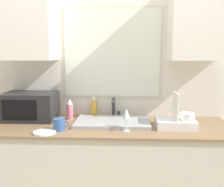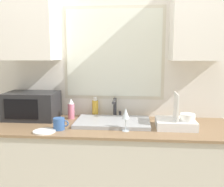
{
  "view_description": "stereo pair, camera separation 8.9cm",
  "coord_description": "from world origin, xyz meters",
  "px_view_note": "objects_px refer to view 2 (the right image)",
  "views": [
    {
      "loc": [
        0.12,
        -1.85,
        1.54
      ],
      "look_at": [
        0.02,
        0.3,
        1.2
      ],
      "focal_mm": 42.0,
      "sensor_mm": 36.0,
      "label": 1
    },
    {
      "loc": [
        0.21,
        -1.84,
        1.54
      ],
      "look_at": [
        0.02,
        0.3,
        1.2
      ],
      "focal_mm": 42.0,
      "sensor_mm": 36.0,
      "label": 2
    }
  ],
  "objects_px": {
    "spray_bottle": "(71,109)",
    "wine_glass": "(126,114)",
    "dish_rack": "(177,122)",
    "mug_near_sink": "(59,124)",
    "microwave": "(32,106)",
    "soap_bottle": "(95,108)",
    "faucet": "(115,106)"
  },
  "relations": [
    {
      "from": "mug_near_sink",
      "to": "microwave",
      "type": "bearing_deg",
      "value": 137.4
    },
    {
      "from": "dish_rack",
      "to": "mug_near_sink",
      "type": "distance_m",
      "value": 0.96
    },
    {
      "from": "mug_near_sink",
      "to": "faucet",
      "type": "bearing_deg",
      "value": 44.95
    },
    {
      "from": "soap_bottle",
      "to": "wine_glass",
      "type": "bearing_deg",
      "value": -55.21
    },
    {
      "from": "faucet",
      "to": "mug_near_sink",
      "type": "bearing_deg",
      "value": -135.05
    },
    {
      "from": "mug_near_sink",
      "to": "wine_glass",
      "type": "relative_size",
      "value": 0.67
    },
    {
      "from": "microwave",
      "to": "soap_bottle",
      "type": "bearing_deg",
      "value": 12.52
    },
    {
      "from": "dish_rack",
      "to": "mug_near_sink",
      "type": "height_order",
      "value": "dish_rack"
    },
    {
      "from": "dish_rack",
      "to": "soap_bottle",
      "type": "height_order",
      "value": "dish_rack"
    },
    {
      "from": "soap_bottle",
      "to": "microwave",
      "type": "bearing_deg",
      "value": -167.48
    },
    {
      "from": "faucet",
      "to": "mug_near_sink",
      "type": "height_order",
      "value": "faucet"
    },
    {
      "from": "faucet",
      "to": "wine_glass",
      "type": "height_order",
      "value": "faucet"
    },
    {
      "from": "spray_bottle",
      "to": "soap_bottle",
      "type": "xyz_separation_m",
      "value": [
        0.21,
        0.09,
        -0.01
      ]
    },
    {
      "from": "microwave",
      "to": "dish_rack",
      "type": "bearing_deg",
      "value": -8.26
    },
    {
      "from": "faucet",
      "to": "soap_bottle",
      "type": "height_order",
      "value": "soap_bottle"
    },
    {
      "from": "dish_rack",
      "to": "soap_bottle",
      "type": "xyz_separation_m",
      "value": [
        -0.73,
        0.32,
        0.03
      ]
    },
    {
      "from": "microwave",
      "to": "faucet",
      "type": "bearing_deg",
      "value": 7.01
    },
    {
      "from": "microwave",
      "to": "dish_rack",
      "type": "xyz_separation_m",
      "value": [
        1.31,
        -0.19,
        -0.07
      ]
    },
    {
      "from": "faucet",
      "to": "wine_glass",
      "type": "distance_m",
      "value": 0.43
    },
    {
      "from": "faucet",
      "to": "dish_rack",
      "type": "bearing_deg",
      "value": -28.1
    },
    {
      "from": "microwave",
      "to": "wine_glass",
      "type": "distance_m",
      "value": 0.94
    },
    {
      "from": "microwave",
      "to": "dish_rack",
      "type": "relative_size",
      "value": 1.48
    },
    {
      "from": "spray_bottle",
      "to": "wine_glass",
      "type": "bearing_deg",
      "value": -34.16
    },
    {
      "from": "faucet",
      "to": "wine_glass",
      "type": "bearing_deg",
      "value": -74.51
    },
    {
      "from": "microwave",
      "to": "mug_near_sink",
      "type": "height_order",
      "value": "microwave"
    },
    {
      "from": "microwave",
      "to": "soap_bottle",
      "type": "relative_size",
      "value": 2.43
    },
    {
      "from": "faucet",
      "to": "spray_bottle",
      "type": "height_order",
      "value": "spray_bottle"
    },
    {
      "from": "dish_rack",
      "to": "wine_glass",
      "type": "relative_size",
      "value": 1.7
    },
    {
      "from": "microwave",
      "to": "soap_bottle",
      "type": "distance_m",
      "value": 0.59
    },
    {
      "from": "dish_rack",
      "to": "mug_near_sink",
      "type": "xyz_separation_m",
      "value": [
        -0.95,
        -0.13,
        -0.01
      ]
    },
    {
      "from": "spray_bottle",
      "to": "mug_near_sink",
      "type": "height_order",
      "value": "spray_bottle"
    },
    {
      "from": "dish_rack",
      "to": "spray_bottle",
      "type": "xyz_separation_m",
      "value": [
        -0.94,
        0.23,
        0.04
      ]
    }
  ]
}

